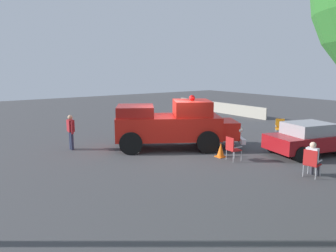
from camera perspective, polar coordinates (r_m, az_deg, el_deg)
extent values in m
plane|color=#424244|center=(15.32, 0.29, -4.46)|extent=(60.00, 60.00, 0.00)
cylinder|color=black|center=(16.96, 5.65, -1.27)|extent=(0.81, 1.06, 1.04)
cylinder|color=black|center=(15.04, 6.96, -2.77)|extent=(0.81, 1.06, 1.04)
cylinder|color=black|center=(16.72, -6.25, -1.44)|extent=(0.81, 1.06, 1.04)
cylinder|color=black|center=(14.77, -6.50, -3.00)|extent=(0.81, 1.06, 1.04)
cube|color=red|center=(15.67, 0.00, -0.19)|extent=(4.33, 5.28, 1.10)
cube|color=red|center=(16.15, 10.13, -0.51)|extent=(1.97, 1.68, 0.84)
cube|color=red|center=(15.66, 4.21, 3.11)|extent=(2.51, 2.44, 0.76)
cube|color=#B21914|center=(15.51, -5.72, 2.46)|extent=(2.56, 2.47, 0.60)
cube|color=silver|center=(16.27, 11.67, -0.48)|extent=(1.29, 0.85, 0.64)
cube|color=silver|center=(16.38, 11.95, -1.92)|extent=(2.02, 1.33, 0.24)
sphere|color=white|center=(17.00, 10.96, 0.27)|extent=(0.36, 0.36, 0.26)
sphere|color=white|center=(15.52, 12.46, -0.72)|extent=(0.36, 0.36, 0.26)
sphere|color=red|center=(15.61, 4.23, 4.93)|extent=(0.38, 0.38, 0.28)
cylinder|color=black|center=(17.73, 25.29, -2.30)|extent=(0.42, 0.72, 0.68)
cylinder|color=black|center=(15.77, 18.01, -3.27)|extent=(0.42, 0.72, 0.68)
cylinder|color=black|center=(14.59, 22.10, -4.60)|extent=(0.42, 0.72, 0.68)
cube|color=maroon|center=(16.09, 23.92, -2.37)|extent=(2.76, 4.51, 0.64)
cube|color=#99999E|center=(15.78, 23.30, -0.48)|extent=(1.97, 2.22, 0.56)
cylinder|color=#B7BABF|center=(13.18, 23.28, -6.77)|extent=(0.03, 0.03, 0.44)
cylinder|color=#B7BABF|center=(13.03, 25.08, -7.08)|extent=(0.03, 0.03, 0.44)
cylinder|color=#B7BABF|center=(12.78, 22.54, -7.23)|extent=(0.03, 0.03, 0.44)
cylinder|color=#B7BABF|center=(12.63, 24.39, -7.56)|extent=(0.03, 0.03, 0.44)
cube|color=#B21E1E|center=(12.84, 23.90, -6.15)|extent=(0.55, 0.55, 0.04)
cube|color=#B21E1E|center=(12.55, 23.59, -5.15)|extent=(0.48, 0.12, 0.56)
cube|color=#B7BABF|center=(12.88, 22.95, -5.27)|extent=(0.11, 0.44, 0.03)
cube|color=#B7BABF|center=(12.72, 24.96, -5.61)|extent=(0.11, 0.44, 0.03)
cylinder|color=#B7BABF|center=(19.20, 19.70, -1.38)|extent=(0.04, 0.04, 0.44)
cylinder|color=#B7BABF|center=(19.14, 18.40, -1.34)|extent=(0.04, 0.04, 0.44)
cylinder|color=#B7BABF|center=(19.63, 19.53, -1.13)|extent=(0.04, 0.04, 0.44)
cylinder|color=#B7BABF|center=(19.57, 18.25, -1.09)|extent=(0.04, 0.04, 0.44)
cube|color=orange|center=(19.34, 19.01, -0.55)|extent=(0.68, 0.68, 0.04)
cube|color=orange|center=(19.53, 18.97, 0.40)|extent=(0.38, 0.36, 0.56)
cube|color=#B7BABF|center=(19.35, 19.74, -0.10)|extent=(0.33, 0.35, 0.03)
cube|color=#B7BABF|center=(19.28, 18.33, -0.05)|extent=(0.33, 0.35, 0.03)
cylinder|color=#B7BABF|center=(14.41, 11.51, -4.71)|extent=(0.03, 0.03, 0.44)
cylinder|color=#B7BABF|center=(14.09, 12.69, -5.10)|extent=(0.03, 0.03, 0.44)
cylinder|color=#B7BABF|center=(14.13, 10.16, -4.97)|extent=(0.03, 0.03, 0.44)
cylinder|color=#B7BABF|center=(13.80, 11.34, -5.36)|extent=(0.03, 0.03, 0.44)
cube|color=#B21E1E|center=(14.05, 11.46, -4.11)|extent=(0.52, 0.52, 0.04)
cube|color=#B21E1E|center=(13.82, 10.75, -3.10)|extent=(0.48, 0.09, 0.56)
cube|color=#B7BABF|center=(14.18, 10.84, -3.26)|extent=(0.08, 0.44, 0.03)
cube|color=#B7BABF|center=(13.83, 12.14, -3.65)|extent=(0.08, 0.44, 0.03)
cylinder|color=#383842|center=(13.18, 23.84, -6.78)|extent=(0.15, 0.15, 0.45)
cylinder|color=#383842|center=(13.11, 24.66, -6.92)|extent=(0.15, 0.15, 0.45)
cube|color=#383842|center=(12.96, 23.67, -5.74)|extent=(0.22, 0.46, 0.13)
cube|color=#383842|center=(12.89, 24.50, -5.88)|extent=(0.22, 0.46, 0.13)
cube|color=silver|center=(12.67, 23.86, -4.70)|extent=(0.43, 0.28, 0.54)
sphere|color=beige|center=(12.60, 24.01, -3.05)|extent=(0.25, 0.25, 0.22)
cylinder|color=#2D334C|center=(16.34, -16.64, -2.37)|extent=(0.16, 0.16, 0.88)
cylinder|color=#2D334C|center=(16.14, -16.42, -2.52)|extent=(0.16, 0.16, 0.88)
cube|color=maroon|center=(16.10, -16.66, 0.05)|extent=(0.43, 0.28, 0.56)
cylinder|color=maroon|center=(16.37, -16.91, -0.01)|extent=(0.10, 0.10, 0.60)
cylinder|color=maroon|center=(15.86, -16.37, -0.30)|extent=(0.10, 0.10, 0.60)
sphere|color=tan|center=(16.04, -16.73, 1.46)|extent=(0.24, 0.24, 0.23)
cube|color=orange|center=(14.58, 9.16, -5.28)|extent=(0.40, 0.40, 0.04)
cone|color=orange|center=(14.50, 9.20, -4.07)|extent=(0.32, 0.32, 0.60)
cube|color=#A8A393|center=(28.82, 8.68, 3.25)|extent=(10.39, 0.12, 0.90)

